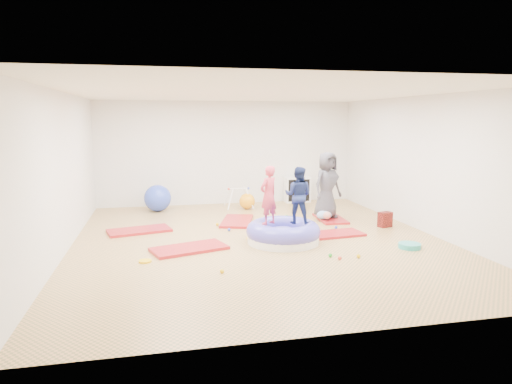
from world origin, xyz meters
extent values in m
cube|color=tan|center=(0.00, 0.00, 0.00)|extent=(7.00, 8.00, 0.01)
cube|color=silver|center=(0.00, 0.00, 2.80)|extent=(7.00, 8.00, 0.01)
cube|color=silver|center=(0.00, 4.00, 1.40)|extent=(7.00, 0.01, 2.80)
cube|color=silver|center=(0.00, -4.00, 1.40)|extent=(7.00, 0.01, 2.80)
cube|color=silver|center=(-3.50, 0.00, 1.40)|extent=(0.01, 8.00, 2.80)
cube|color=silver|center=(3.50, 0.00, 1.40)|extent=(0.01, 8.00, 2.80)
cube|color=#B4341C|center=(-1.38, -0.39, 0.03)|extent=(1.45, 1.02, 0.05)
cube|color=#B4341C|center=(-2.30, 1.18, 0.03)|extent=(1.37, 0.92, 0.05)
cube|color=#B4341C|center=(-0.16, 1.62, 0.03)|extent=(0.97, 1.40, 0.05)
cube|color=#B4341C|center=(1.56, 0.06, 0.02)|extent=(1.23, 0.71, 0.05)
cube|color=#B4341C|center=(2.02, 1.44, 0.02)|extent=(0.64, 1.16, 0.05)
cylinder|color=white|center=(0.41, -0.25, 0.08)|extent=(1.37, 1.37, 0.15)
torus|color=#4D4AC7|center=(0.41, -0.25, 0.22)|extent=(1.41, 1.41, 0.37)
ellipsoid|color=#4D4AC7|center=(0.41, -0.25, 0.13)|extent=(0.75, 0.75, 0.34)
imported|color=#D93D51|center=(0.13, -0.19, 0.96)|extent=(0.48, 0.45, 1.11)
imported|color=navy|center=(0.70, -0.25, 0.95)|extent=(0.66, 0.62, 1.08)
imported|color=#403F48|center=(1.92, 1.45, 0.81)|extent=(0.88, 0.75, 1.54)
ellipsoid|color=#86ACE0|center=(1.82, 1.29, 0.15)|extent=(0.37, 0.24, 0.21)
sphere|color=tan|center=(1.82, 1.12, 0.18)|extent=(0.17, 0.17, 0.17)
sphere|color=blue|center=(-0.46, 0.83, 0.03)|extent=(0.07, 0.07, 0.07)
sphere|color=blue|center=(1.80, 0.54, 0.03)|extent=(0.07, 0.07, 0.07)
sphere|color=green|center=(1.08, 1.85, 0.03)|extent=(0.07, 0.07, 0.07)
sphere|color=green|center=(0.94, -1.33, 0.03)|extent=(0.07, 0.07, 0.07)
sphere|color=#E84A36|center=(1.04, -1.51, 0.03)|extent=(0.07, 0.07, 0.07)
sphere|color=yellow|center=(1.39, -1.48, 0.03)|extent=(0.07, 0.07, 0.07)
sphere|color=yellow|center=(-0.97, -1.76, 0.03)|extent=(0.07, 0.07, 0.07)
sphere|color=yellow|center=(-0.64, 1.37, 0.03)|extent=(0.07, 0.07, 0.07)
sphere|color=yellow|center=(-0.21, 0.04, 0.03)|extent=(0.07, 0.07, 0.07)
sphere|color=yellow|center=(0.68, -0.73, 0.03)|extent=(0.07, 0.07, 0.07)
sphere|color=blue|center=(-1.91, 3.27, 0.34)|extent=(0.68, 0.68, 0.68)
sphere|color=orange|center=(0.37, 3.09, 0.21)|extent=(0.41, 0.41, 0.41)
cylinder|color=white|center=(-0.09, 3.01, 0.29)|extent=(0.20, 0.21, 0.54)
cylinder|color=white|center=(-0.09, 3.47, 0.29)|extent=(0.20, 0.21, 0.54)
cylinder|color=white|center=(0.42, 3.01, 0.29)|extent=(0.20, 0.21, 0.54)
cylinder|color=white|center=(0.42, 3.47, 0.29)|extent=(0.20, 0.21, 0.54)
cylinder|color=white|center=(0.17, 3.24, 0.52)|extent=(0.52, 0.03, 0.03)
sphere|color=#E84A36|center=(-0.10, 3.24, 0.52)|extent=(0.06, 0.06, 0.06)
sphere|color=blue|center=(0.43, 3.24, 0.52)|extent=(0.06, 0.06, 0.06)
cube|color=white|center=(1.94, 3.80, 0.36)|extent=(0.71, 0.35, 0.71)
cube|color=black|center=(1.94, 3.63, 0.36)|extent=(0.61, 0.02, 0.61)
cube|color=white|center=(1.94, 3.75, 0.36)|extent=(0.02, 0.24, 0.63)
cube|color=white|center=(1.94, 3.75, 0.36)|extent=(0.63, 0.24, 0.02)
cylinder|color=teal|center=(2.56, -1.11, 0.04)|extent=(0.40, 0.40, 0.09)
cube|color=maroon|center=(2.91, 0.50, 0.16)|extent=(0.32, 0.24, 0.33)
cylinder|color=yellow|center=(-2.13, -0.94, 0.02)|extent=(0.21, 0.21, 0.03)
camera|label=1|loc=(-1.87, -8.37, 2.33)|focal=32.00mm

